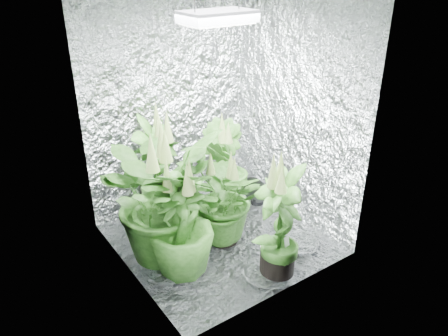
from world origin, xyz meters
name	(u,v)px	position (x,y,z in m)	size (l,w,h in m)	color
ground	(219,239)	(0.00, 0.00, 0.00)	(1.60, 1.60, 0.00)	silver
walls	(218,131)	(0.00, 0.00, 1.00)	(1.62, 1.62, 2.00)	silver
grow_lamp	(218,17)	(0.00, 0.00, 1.83)	(0.50, 0.30, 0.22)	gray
plant_a	(160,198)	(-0.50, 0.08, 0.53)	(1.22, 1.22, 1.13)	black
plant_b	(156,170)	(-0.24, 0.64, 0.47)	(0.68, 0.68, 1.05)	black
plant_c	(224,169)	(0.33, 0.39, 0.43)	(0.59, 0.59, 0.93)	black
plant_d	(181,223)	(-0.47, -0.20, 0.45)	(0.70, 0.70, 0.97)	black
plant_e	(223,200)	(0.02, -0.04, 0.39)	(0.90, 0.90, 0.84)	black
plant_f	(280,225)	(0.10, -0.64, 0.46)	(0.62, 0.62, 1.00)	black
circulation_fan	(256,192)	(0.62, 0.27, 0.13)	(0.17, 0.26, 0.32)	black
plant_label	(287,242)	(0.15, -0.67, 0.30)	(0.05, 0.01, 0.08)	white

